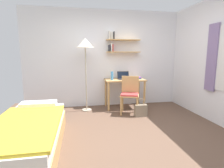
# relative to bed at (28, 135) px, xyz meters

# --- Properties ---
(ground_plane) EXTENTS (5.28, 5.28, 0.00)m
(ground_plane) POSITION_rel_bed_xyz_m (1.52, 0.21, -0.24)
(ground_plane) COLOR brown
(wall_back) EXTENTS (4.40, 0.27, 2.60)m
(wall_back) POSITION_rel_bed_xyz_m (1.53, 2.23, 1.07)
(wall_back) COLOR white
(wall_back) RESTS_ON ground_plane
(bed) EXTENTS (0.93, 2.01, 0.54)m
(bed) POSITION_rel_bed_xyz_m (0.00, 0.00, 0.00)
(bed) COLOR tan
(bed) RESTS_ON ground_plane
(desk) EXTENTS (1.05, 0.57, 0.77)m
(desk) POSITION_rel_bed_xyz_m (1.95, 1.91, 0.38)
(desk) COLOR tan
(desk) RESTS_ON ground_plane
(desk_chair) EXTENTS (0.54, 0.51, 0.90)m
(desk_chair) POSITION_rel_bed_xyz_m (1.95, 1.40, 0.27)
(desk_chair) COLOR tan
(desk_chair) RESTS_ON ground_plane
(standing_lamp) EXTENTS (0.41, 0.41, 1.81)m
(standing_lamp) POSITION_rel_bed_xyz_m (0.93, 1.80, 1.36)
(standing_lamp) COLOR #B2A893
(standing_lamp) RESTS_ON ground_plane
(laptop) EXTENTS (0.32, 0.22, 0.21)m
(laptop) POSITION_rel_bed_xyz_m (1.92, 1.94, 0.58)
(laptop) COLOR #2D2D33
(laptop) RESTS_ON desk
(water_bottle) EXTENTS (0.07, 0.07, 0.22)m
(water_bottle) POSITION_rel_bed_xyz_m (1.60, 1.83, 0.64)
(water_bottle) COLOR #4C99DB
(water_bottle) RESTS_ON desk
(book_stack) EXTENTS (0.18, 0.20, 0.05)m
(book_stack) POSITION_rel_bed_xyz_m (2.32, 1.94, 0.55)
(book_stack) COLOR #3384C6
(book_stack) RESTS_ON desk
(handbag) EXTENTS (0.28, 0.12, 0.42)m
(handbag) POSITION_rel_bed_xyz_m (2.14, 1.13, -0.09)
(handbag) COLOR gray
(handbag) RESTS_ON ground_plane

